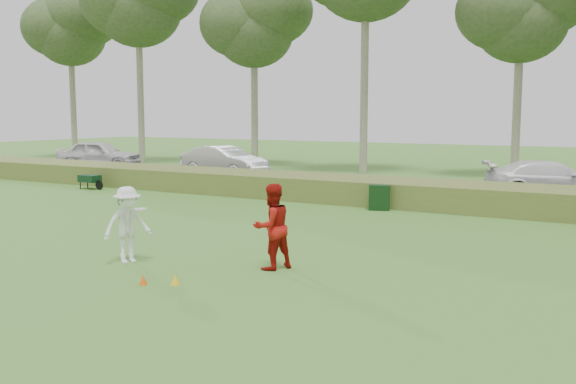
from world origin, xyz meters
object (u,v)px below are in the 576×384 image
Objects in this scene: cone_yellow at (175,279)px; car_right at (551,180)px; utility_cabinet at (379,197)px; car_mid at (224,161)px; car_left at (99,154)px; cone_orange at (143,280)px; player_red at (272,227)px; player_white at (128,225)px.

car_right is (4.62, 17.19, 0.69)m from cone_yellow.
utility_cabinet is 0.18× the size of car_mid.
car_left is at bearing 65.19° from car_right.
car_left reaches higher than cone_orange.
car_right is at bearing -85.31° from car_mid.
car_mid is at bearing 65.53° from car_right.
car_mid is 16.24m from car_right.
cone_orange is at bearing -110.16° from utility_cabinet.
cone_yellow is at bearing 28.87° from cone_orange.
car_mid is at bearing -113.88° from car_left.
player_red is 2.09× the size of utility_cabinet.
car_left reaches higher than utility_cabinet.
car_right is at bearing -113.31° from car_left.
player_white is 0.35× the size of car_left.
car_mid is (-11.05, 18.19, 0.78)m from cone_orange.
car_mid reaches higher than car_right.
car_mid is (9.73, -0.57, -0.04)m from car_left.
player_white is at bearing -119.19° from utility_cabinet.
car_mid is at bearing 121.28° from cone_orange.
car_right is (16.23, -0.69, -0.07)m from car_mid.
utility_cabinet is at bearing 88.37° from cone_orange.
car_mid is 0.97× the size of car_right.
player_red reaches higher than car_left.
car_left is 1.01× the size of car_mid.
car_mid reaches higher than utility_cabinet.
player_white is 19.36m from car_mid.
cone_yellow is (0.56, 0.31, 0.01)m from cone_orange.
car_left reaches higher than car_mid.
cone_yellow is 17.81m from car_right.
player_red reaches higher than player_white.
car_left is 0.98× the size of car_right.
cone_yellow reaches higher than cone_orange.
car_left is (-22.33, 16.37, -0.03)m from player_red.
player_white is 10.57m from utility_cabinet.
car_mid is at bearing 131.63° from utility_cabinet.
player_red is 0.38× the size of car_mid.
cone_yellow is 0.24× the size of utility_cabinet.
car_left reaches higher than car_right.
cone_orange is at bearing 141.48° from car_right.
player_white is 3.36m from player_red.
player_white is 8.05× the size of cone_yellow.
utility_cabinet is 0.18× the size of car_right.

